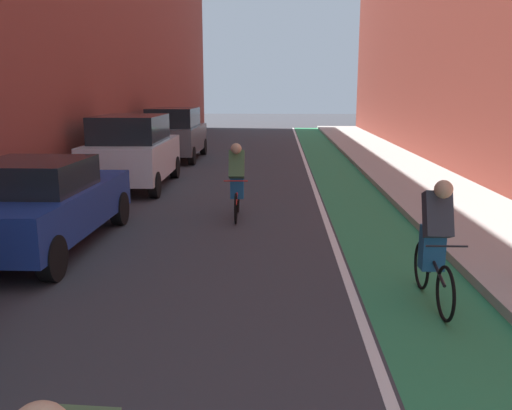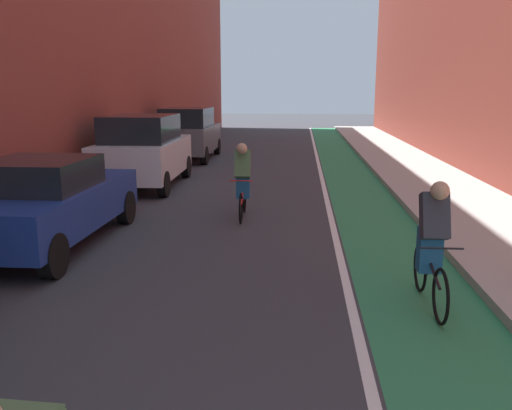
{
  "view_description": "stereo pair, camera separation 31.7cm",
  "coord_description": "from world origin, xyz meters",
  "views": [
    {
      "loc": [
        1.19,
        1.31,
        2.65
      ],
      "look_at": [
        0.85,
        9.35,
        0.93
      ],
      "focal_mm": 37.98,
      "sensor_mm": 36.0,
      "label": 1
    },
    {
      "loc": [
        1.5,
        1.33,
        2.65
      ],
      "look_at": [
        0.85,
        9.35,
        0.93
      ],
      "focal_mm": 37.98,
      "sensor_mm": 36.0,
      "label": 2
    }
  ],
  "objects": [
    {
      "name": "bike_lane_paint",
      "position": [
        3.07,
        19.12,
        0.0
      ],
      "size": [
        1.6,
        42.23,
        0.0
      ],
      "primitive_type": "cube",
      "color": "#2D8451",
      "rests_on": "ground"
    },
    {
      "name": "parked_suv_white",
      "position": [
        -2.82,
        15.96,
        1.02
      ],
      "size": [
        2.07,
        4.3,
        1.98
      ],
      "color": "silver",
      "rests_on": "ground"
    },
    {
      "name": "cyclist_trailing",
      "position": [
        0.31,
        12.43,
        0.8
      ],
      "size": [
        0.48,
        1.68,
        1.59
      ],
      "color": "black",
      "rests_on": "ground"
    },
    {
      "name": "parked_suv_gray",
      "position": [
        -2.82,
        22.08,
        1.02
      ],
      "size": [
        1.99,
        4.32,
        1.98
      ],
      "color": "#595B60",
      "rests_on": "ground"
    },
    {
      "name": "cyclist_mid",
      "position": [
        3.13,
        7.86,
        0.81
      ],
      "size": [
        0.48,
        1.71,
        1.61
      ],
      "color": "black",
      "rests_on": "ground"
    },
    {
      "name": "ground_plane",
      "position": [
        0.0,
        17.12,
        0.0
      ],
      "size": [
        92.91,
        92.91,
        0.0
      ],
      "primitive_type": "plane",
      "color": "#38383D"
    },
    {
      "name": "lane_divider_stripe",
      "position": [
        2.17,
        19.12,
        0.0
      ],
      "size": [
        0.12,
        42.23,
        0.0
      ],
      "primitive_type": "cube",
      "color": "white",
      "rests_on": "ground"
    },
    {
      "name": "parked_sedan_blue",
      "position": [
        -2.82,
        10.04,
        0.79
      ],
      "size": [
        1.9,
        4.37,
        1.53
      ],
      "color": "navy",
      "rests_on": "ground"
    },
    {
      "name": "building_facade_right",
      "position": [
        7.81,
        21.12,
        4.5
      ],
      "size": [
        2.4,
        38.23,
        8.99
      ],
      "primitive_type": "cube",
      "color": "brown",
      "rests_on": "ground"
    },
    {
      "name": "sidewalk_right",
      "position": [
        5.24,
        19.12,
        0.07
      ],
      "size": [
        2.73,
        42.23,
        0.14
      ],
      "primitive_type": "cube",
      "color": "#A8A59E",
      "rests_on": "ground"
    }
  ]
}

